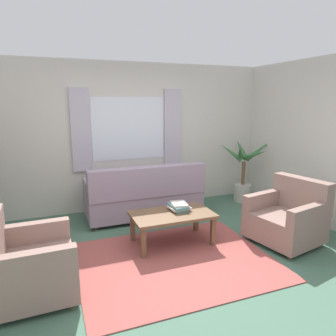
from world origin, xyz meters
name	(u,v)px	position (x,y,z in m)	size (l,w,h in m)	color
ground_plane	(175,261)	(0.00, 0.00, 0.00)	(6.24, 6.24, 0.00)	#476B56
wall_back	(128,137)	(0.00, 2.26, 1.30)	(5.32, 0.12, 2.60)	silver
window_with_curtains	(129,129)	(0.00, 2.18, 1.45)	(1.98, 0.07, 1.40)	white
area_rug	(175,261)	(0.00, 0.00, 0.01)	(2.32, 1.88, 0.01)	#9E4C47
couch	(144,196)	(0.09, 1.58, 0.37)	(1.90, 0.82, 0.92)	#998499
armchair_left	(25,264)	(-1.65, -0.12, 0.35)	(0.85, 0.87, 0.88)	gray
armchair_right	(288,217)	(1.67, -0.04, 0.35)	(0.97, 0.99, 0.88)	gray
coffee_table	(172,217)	(0.15, 0.47, 0.38)	(1.10, 0.64, 0.44)	brown
book_stack_on_table	(179,207)	(0.28, 0.55, 0.49)	(0.30, 0.32, 0.10)	#5B8E93
potted_plant	(244,174)	(2.14, 1.72, 0.55)	(1.14, 1.12, 1.25)	#B7B2A8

